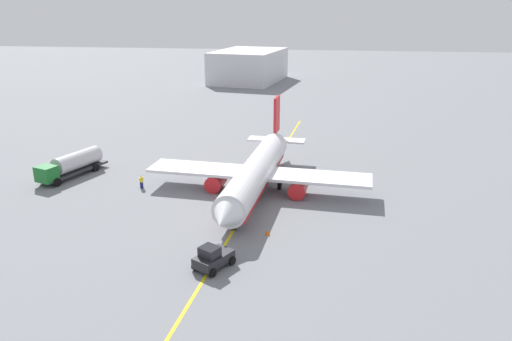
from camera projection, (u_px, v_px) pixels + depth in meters
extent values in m
plane|color=slate|center=(256.00, 193.00, 59.99)|extent=(400.00, 400.00, 0.00)
cylinder|color=white|center=(256.00, 172.00, 59.09)|extent=(25.02, 5.48, 3.57)
cube|color=red|center=(256.00, 180.00, 59.41)|extent=(23.59, 4.74, 1.00)
cone|color=white|center=(224.00, 218.00, 46.36)|extent=(3.70, 3.69, 3.43)
cone|color=white|center=(277.00, 139.00, 72.33)|extent=(5.05, 3.40, 3.04)
cube|color=red|center=(277.00, 115.00, 70.45)|extent=(3.22, 0.61, 5.20)
cube|color=white|center=(276.00, 140.00, 71.68)|extent=(3.04, 8.56, 0.24)
cube|color=white|center=(258.00, 173.00, 60.15)|extent=(6.93, 28.02, 0.36)
cylinder|color=red|center=(298.00, 188.00, 58.75)|extent=(3.35, 2.34, 2.10)
cylinder|color=red|center=(216.00, 181.00, 60.90)|extent=(3.35, 2.34, 2.10)
cylinder|color=#4C4C51|center=(234.00, 219.00, 50.08)|extent=(0.24, 0.24, 1.16)
cylinder|color=black|center=(234.00, 224.00, 50.27)|extent=(1.13, 0.48, 1.10)
cylinder|color=#4C4C51|center=(280.00, 181.00, 60.93)|extent=(0.24, 0.24, 1.16)
cylinder|color=black|center=(280.00, 185.00, 61.12)|extent=(1.13, 0.48, 1.10)
cylinder|color=#4C4C51|center=(240.00, 178.00, 62.01)|extent=(0.24, 0.24, 1.16)
cylinder|color=black|center=(240.00, 182.00, 62.20)|extent=(1.13, 0.48, 1.10)
cube|color=#2D2D33|center=(75.00, 170.00, 66.15)|extent=(10.28, 5.59, 0.30)
cube|color=#196B28|center=(46.00, 174.00, 61.96)|extent=(2.67, 2.92, 2.00)
cube|color=black|center=(40.00, 173.00, 61.08)|extent=(0.80, 1.94, 0.90)
cylinder|color=silver|center=(77.00, 160.00, 66.24)|extent=(7.56, 4.50, 2.30)
cylinder|color=black|center=(57.00, 182.00, 62.12)|extent=(1.15, 0.69, 1.10)
cylinder|color=black|center=(43.00, 179.00, 63.20)|extent=(1.15, 0.69, 1.10)
cylinder|color=black|center=(96.00, 167.00, 67.79)|extent=(1.15, 0.69, 1.10)
cylinder|color=black|center=(82.00, 165.00, 68.86)|extent=(1.15, 0.69, 1.10)
cube|color=#232328|center=(214.00, 259.00, 42.90)|extent=(4.12, 3.49, 0.90)
cube|color=black|center=(210.00, 252.00, 42.24)|extent=(2.00, 2.08, 0.90)
cylinder|color=black|center=(215.00, 254.00, 44.60)|extent=(0.85, 0.65, 0.80)
cylinder|color=black|center=(232.00, 261.00, 43.46)|extent=(0.85, 0.65, 0.80)
cylinder|color=black|center=(195.00, 266.00, 42.64)|extent=(0.85, 0.65, 0.80)
cylinder|color=black|center=(212.00, 273.00, 41.50)|extent=(0.85, 0.65, 0.80)
cube|color=navy|center=(142.00, 185.00, 61.63)|extent=(0.48, 0.38, 0.85)
cube|color=yellow|center=(141.00, 179.00, 61.40)|extent=(0.57, 0.43, 0.60)
sphere|color=tan|center=(141.00, 176.00, 61.25)|extent=(0.24, 0.24, 0.24)
cone|color=#F2590F|center=(268.00, 232.00, 49.17)|extent=(0.51, 0.51, 0.56)
cube|color=silver|center=(249.00, 66.00, 145.85)|extent=(28.92, 21.51, 9.18)
cube|color=#4C515B|center=(222.00, 69.00, 148.80)|extent=(18.27, 3.19, 6.06)
cube|color=yellow|center=(256.00, 193.00, 59.99)|extent=(80.37, 6.54, 0.01)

